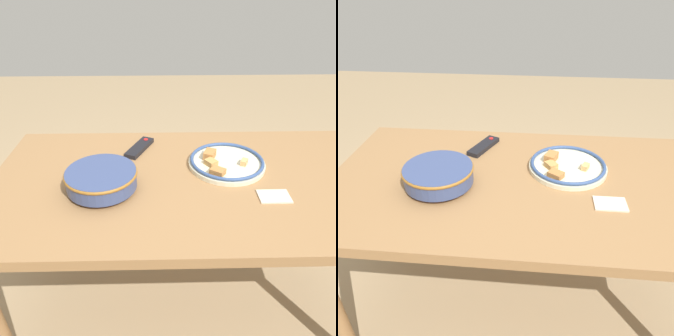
# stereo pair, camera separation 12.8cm
# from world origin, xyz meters

# --- Properties ---
(ground_plane) EXTENTS (8.00, 8.00, 0.00)m
(ground_plane) POSITION_xyz_m (0.00, 0.00, 0.00)
(ground_plane) COLOR #9E8460
(dining_table) EXTENTS (1.56, 0.84, 0.73)m
(dining_table) POSITION_xyz_m (0.00, 0.00, 0.65)
(dining_table) COLOR olive
(dining_table) RESTS_ON ground_plane
(noodle_bowl) EXTENTS (0.27, 0.27, 0.08)m
(noodle_bowl) POSITION_xyz_m (-0.33, -0.07, 0.78)
(noodle_bowl) COLOR #384775
(noodle_bowl) RESTS_ON dining_table
(food_plate) EXTENTS (0.32, 0.32, 0.05)m
(food_plate) POSITION_xyz_m (0.16, 0.09, 0.75)
(food_plate) COLOR beige
(food_plate) RESTS_ON dining_table
(tv_remote) EXTENTS (0.13, 0.20, 0.02)m
(tv_remote) POSITION_xyz_m (-0.21, 0.24, 0.74)
(tv_remote) COLOR black
(tv_remote) RESTS_ON dining_table
(folded_napkin) EXTENTS (0.11, 0.08, 0.01)m
(folded_napkin) POSITION_xyz_m (0.30, -0.13, 0.73)
(folded_napkin) COLOR beige
(folded_napkin) RESTS_ON dining_table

